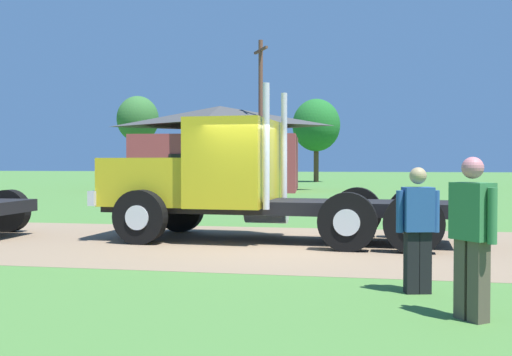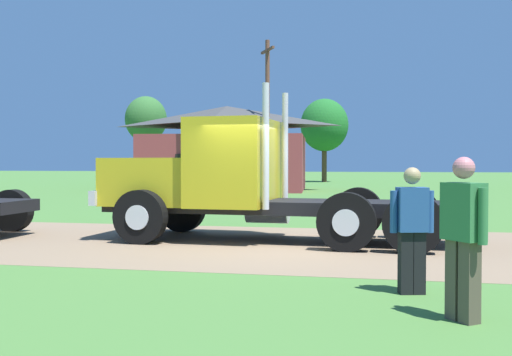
{
  "view_description": "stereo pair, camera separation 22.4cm",
  "coord_description": "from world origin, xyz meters",
  "views": [
    {
      "loc": [
        2.21,
        -12.7,
        1.73
      ],
      "look_at": [
        -0.27,
        0.18,
        1.4
      ],
      "focal_mm": 43.33,
      "sensor_mm": 36.0,
      "label": 1
    },
    {
      "loc": [
        2.43,
        -12.65,
        1.73
      ],
      "look_at": [
        -0.27,
        0.18,
        1.4
      ],
      "focal_mm": 43.33,
      "sensor_mm": 36.0,
      "label": 2
    }
  ],
  "objects": [
    {
      "name": "shed_building",
      "position": [
        -7.28,
        24.64,
        2.53
      ],
      "size": [
        10.85,
        9.12,
        5.23
      ],
      "color": "#95383C",
      "rests_on": "ground_plane"
    },
    {
      "name": "ground_plane",
      "position": [
        0.0,
        0.0,
        0.0
      ],
      "size": [
        200.0,
        200.0,
        0.0
      ],
      "primitive_type": "plane",
      "color": "#467533"
    },
    {
      "name": "dirt_track",
      "position": [
        0.0,
        0.0,
        0.0
      ],
      "size": [
        120.0,
        6.81,
        0.01
      ],
      "primitive_type": "cube",
      "color": "#846D53",
      "rests_on": "ground_plane"
    },
    {
      "name": "visitor_by_barrel",
      "position": [
        2.77,
        -4.33,
        0.89
      ],
      "size": [
        0.57,
        0.35,
        1.67
      ],
      "color": "#264C8C",
      "rests_on": "ground_plane"
    },
    {
      "name": "utility_pole_far",
      "position": [
        -4.48,
        23.56,
        4.76
      ],
      "size": [
        1.19,
        1.99,
        9.0
      ],
      "color": "brown",
      "rests_on": "ground_plane"
    },
    {
      "name": "visitor_walking_mid",
      "position": [
        3.26,
        -5.66,
        0.98
      ],
      "size": [
        0.48,
        0.53,
        1.79
      ],
      "color": "#33723F",
      "rests_on": "ground_plane"
    },
    {
      "name": "truck_foreground_white",
      "position": [
        -0.92,
        0.71,
        1.27
      ],
      "size": [
        7.94,
        3.06,
        3.35
      ],
      "color": "black",
      "rests_on": "ground_plane"
    },
    {
      "name": "tree_left",
      "position": [
        -16.47,
        34.17,
        5.15
      ],
      "size": [
        3.34,
        3.34,
        7.04
      ],
      "color": "#513823",
      "rests_on": "ground_plane"
    },
    {
      "name": "tree_mid",
      "position": [
        -2.84,
        41.59,
        4.97
      ],
      "size": [
        4.19,
        4.19,
        7.3
      ],
      "color": "#513823",
      "rests_on": "ground_plane"
    }
  ]
}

